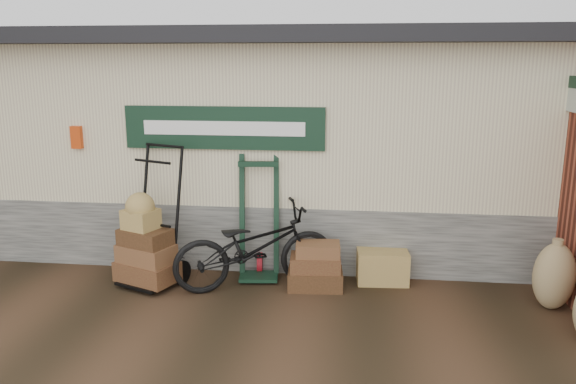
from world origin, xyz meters
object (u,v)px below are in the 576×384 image
(green_barrow, at_px, (259,218))
(bicycle, at_px, (255,242))
(wicker_hamper, at_px, (382,266))
(suitcase_stack, at_px, (315,265))
(porter_trolley, at_px, (155,214))

(green_barrow, bearing_deg, bicycle, -93.96)
(green_barrow, relative_size, wicker_hamper, 2.50)
(suitcase_stack, relative_size, wicker_hamper, 1.05)
(green_barrow, distance_m, suitcase_stack, 0.97)
(porter_trolley, relative_size, suitcase_stack, 2.65)
(green_barrow, distance_m, wicker_hamper, 1.71)
(green_barrow, xyz_separation_m, wicker_hamper, (1.60, -0.01, -0.60))
(wicker_hamper, bearing_deg, porter_trolley, -173.61)
(green_barrow, relative_size, bicycle, 0.79)
(bicycle, bearing_deg, porter_trolley, 65.24)
(green_barrow, relative_size, suitcase_stack, 2.38)
(bicycle, bearing_deg, wicker_hamper, -98.67)
(suitcase_stack, xyz_separation_m, bicycle, (-0.75, -0.08, 0.29))
(suitcase_stack, distance_m, bicycle, 0.81)
(porter_trolley, height_order, wicker_hamper, porter_trolley)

